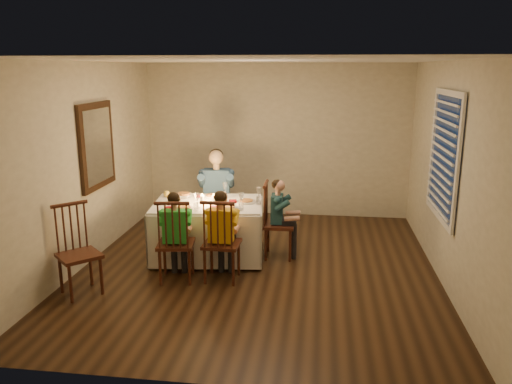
# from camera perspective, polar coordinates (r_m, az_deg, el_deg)

# --- Properties ---
(ground) EXTENTS (5.00, 5.00, 0.00)m
(ground) POSITION_cam_1_polar(r_m,az_deg,el_deg) (6.54, 0.22, -8.61)
(ground) COLOR black
(ground) RESTS_ON ground
(wall_left) EXTENTS (0.02, 5.00, 2.60)m
(wall_left) POSITION_cam_1_polar(r_m,az_deg,el_deg) (6.82, -18.90, 2.98)
(wall_left) COLOR beige
(wall_left) RESTS_ON ground
(wall_right) EXTENTS (0.02, 5.00, 2.60)m
(wall_right) POSITION_cam_1_polar(r_m,az_deg,el_deg) (6.29, 21.04, 1.92)
(wall_right) COLOR beige
(wall_right) RESTS_ON ground
(wall_back) EXTENTS (4.50, 0.02, 2.60)m
(wall_back) POSITION_cam_1_polar(r_m,az_deg,el_deg) (8.61, 2.38, 5.88)
(wall_back) COLOR beige
(wall_back) RESTS_ON ground
(ceiling) EXTENTS (5.00, 5.00, 0.00)m
(ceiling) POSITION_cam_1_polar(r_m,az_deg,el_deg) (6.04, 0.24, 14.81)
(ceiling) COLOR white
(ceiling) RESTS_ON wall_back
(dining_table) EXTENTS (1.57, 1.22, 0.73)m
(dining_table) POSITION_cam_1_polar(r_m,az_deg,el_deg) (6.76, -5.51, -3.03)
(dining_table) COLOR white
(dining_table) RESTS_ON ground
(chair_adult) EXTENTS (0.48, 0.46, 1.04)m
(chair_adult) POSITION_cam_1_polar(r_m,az_deg,el_deg) (7.69, -4.41, -5.14)
(chair_adult) COLOR #38140F
(chair_adult) RESTS_ON ground
(chair_near_left) EXTENTS (0.48, 0.46, 1.04)m
(chair_near_left) POSITION_cam_1_polar(r_m,az_deg,el_deg) (6.27, -8.97, -9.84)
(chair_near_left) COLOR #38140F
(chair_near_left) RESTS_ON ground
(chair_near_right) EXTENTS (0.44, 0.42, 1.04)m
(chair_near_right) POSITION_cam_1_polar(r_m,az_deg,el_deg) (6.21, -3.87, -9.91)
(chair_near_right) COLOR #38140F
(chair_near_right) RESTS_ON ground
(chair_end) EXTENTS (0.41, 0.43, 1.04)m
(chair_end) POSITION_cam_1_polar(r_m,az_deg,el_deg) (6.91, 2.60, -7.35)
(chair_end) COLOR #38140F
(chair_end) RESTS_ON ground
(chair_extra) EXTENTS (0.59, 0.59, 1.04)m
(chair_extra) POSITION_cam_1_polar(r_m,az_deg,el_deg) (6.17, -19.21, -10.88)
(chair_extra) COLOR #38140F
(chair_extra) RESTS_ON ground
(adult) EXTENTS (0.57, 0.54, 1.35)m
(adult) POSITION_cam_1_polar(r_m,az_deg,el_deg) (7.69, -4.41, -5.14)
(adult) COLOR #2F4C76
(adult) RESTS_ON ground
(child_green) EXTENTS (0.42, 0.40, 1.11)m
(child_green) POSITION_cam_1_polar(r_m,az_deg,el_deg) (6.27, -8.97, -9.84)
(child_green) COLOR green
(child_green) RESTS_ON ground
(child_yellow) EXTENTS (0.40, 0.36, 1.12)m
(child_yellow) POSITION_cam_1_polar(r_m,az_deg,el_deg) (6.21, -3.87, -9.91)
(child_yellow) COLOR gold
(child_yellow) RESTS_ON ground
(child_teal) EXTENTS (0.33, 0.36, 1.08)m
(child_teal) POSITION_cam_1_polar(r_m,az_deg,el_deg) (6.91, 2.60, -7.35)
(child_teal) COLOR #1A3C43
(child_teal) RESTS_ON ground
(setting_adult) EXTENTS (0.29, 0.29, 0.02)m
(setting_adult) POSITION_cam_1_polar(r_m,az_deg,el_deg) (6.99, -4.97, -0.50)
(setting_adult) COLOR silver
(setting_adult) RESTS_ON dining_table
(setting_green) EXTENTS (0.29, 0.29, 0.02)m
(setting_green) POSITION_cam_1_polar(r_m,az_deg,el_deg) (6.44, -8.27, -1.85)
(setting_green) COLOR silver
(setting_green) RESTS_ON dining_table
(setting_yellow) EXTENTS (0.29, 0.29, 0.02)m
(setting_yellow) POSITION_cam_1_polar(r_m,az_deg,el_deg) (6.40, -3.22, -1.84)
(setting_yellow) COLOR silver
(setting_yellow) RESTS_ON dining_table
(setting_teal) EXTENTS (0.29, 0.29, 0.02)m
(setting_teal) POSITION_cam_1_polar(r_m,az_deg,el_deg) (6.69, -1.13, -1.11)
(setting_teal) COLOR silver
(setting_teal) RESTS_ON dining_table
(candle_left) EXTENTS (0.06, 0.06, 0.10)m
(candle_left) POSITION_cam_1_polar(r_m,az_deg,el_deg) (6.69, -6.17, -0.83)
(candle_left) COLOR silver
(candle_left) RESTS_ON dining_table
(candle_right) EXTENTS (0.06, 0.06, 0.10)m
(candle_right) POSITION_cam_1_polar(r_m,az_deg,el_deg) (6.67, -4.83, -0.84)
(candle_right) COLOR silver
(candle_right) RESTS_ON dining_table
(squash) EXTENTS (0.09, 0.09, 0.09)m
(squash) POSITION_cam_1_polar(r_m,az_deg,el_deg) (7.07, -10.16, -0.21)
(squash) COLOR yellow
(squash) RESTS_ON dining_table
(orange_fruit) EXTENTS (0.08, 0.08, 0.08)m
(orange_fruit) POSITION_cam_1_polar(r_m,az_deg,el_deg) (6.71, -3.62, -0.81)
(orange_fruit) COLOR #DE4612
(orange_fruit) RESTS_ON dining_table
(serving_bowl) EXTENTS (0.24, 0.24, 0.05)m
(serving_bowl) POSITION_cam_1_polar(r_m,az_deg,el_deg) (6.99, -8.25, -0.44)
(serving_bowl) COLOR silver
(serving_bowl) RESTS_ON dining_table
(wall_mirror) EXTENTS (0.06, 0.95, 1.15)m
(wall_mirror) POSITION_cam_1_polar(r_m,az_deg,el_deg) (7.04, -17.72, 5.05)
(wall_mirror) COLOR black
(wall_mirror) RESTS_ON wall_left
(window_blinds) EXTENTS (0.07, 1.34, 1.54)m
(window_blinds) POSITION_cam_1_polar(r_m,az_deg,el_deg) (6.34, 20.61, 3.89)
(window_blinds) COLOR #0D1A34
(window_blinds) RESTS_ON wall_right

